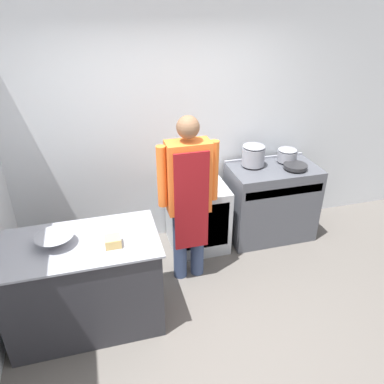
{
  "coord_description": "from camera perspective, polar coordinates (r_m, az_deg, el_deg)",
  "views": [
    {
      "loc": [
        -0.77,
        -2.18,
        2.71
      ],
      "look_at": [
        0.08,
        0.94,
        0.97
      ],
      "focal_mm": 35.0,
      "sensor_mm": 36.0,
      "label": 1
    }
  ],
  "objects": [
    {
      "name": "ground_plane",
      "position": [
        3.57,
        2.97,
        -21.23
      ],
      "size": [
        14.0,
        14.0,
        0.0
      ],
      "primitive_type": "plane",
      "color": "#5B5651"
    },
    {
      "name": "wall_back",
      "position": [
        4.22,
        -3.9,
        9.4
      ],
      "size": [
        8.0,
        0.05,
        2.7
      ],
      "color": "silver",
      "rests_on": "ground_plane"
    },
    {
      "name": "prep_counter",
      "position": [
        3.51,
        -16.02,
        -13.32
      ],
      "size": [
        1.33,
        0.73,
        0.89
      ],
      "color": "#2D2D33",
      "rests_on": "ground_plane"
    },
    {
      "name": "stove",
      "position": [
        4.63,
        11.89,
        -1.49
      ],
      "size": [
        1.02,
        0.6,
        0.94
      ],
      "color": "#4C4F56",
      "rests_on": "ground_plane"
    },
    {
      "name": "fridge_unit",
      "position": [
        4.37,
        0.84,
        -3.71
      ],
      "size": [
        0.65,
        0.61,
        0.79
      ],
      "color": "#A8ADB2",
      "rests_on": "ground_plane"
    },
    {
      "name": "person_cook",
      "position": [
        3.6,
        -0.53,
        -0.21
      ],
      "size": [
        0.59,
        0.24,
        1.76
      ],
      "color": "#38476B",
      "rests_on": "ground_plane"
    },
    {
      "name": "mixing_bowl",
      "position": [
        3.24,
        -20.15,
        -6.91
      ],
      "size": [
        0.31,
        0.31,
        0.09
      ],
      "color": "gray",
      "rests_on": "prep_counter"
    },
    {
      "name": "plastic_tub",
      "position": [
        3.11,
        -11.95,
        -7.36
      ],
      "size": [
        0.13,
        0.13,
        0.08
      ],
      "color": "#D8B266",
      "rests_on": "prep_counter"
    },
    {
      "name": "stock_pot",
      "position": [
        4.36,
        9.33,
        5.66
      ],
      "size": [
        0.26,
        0.26,
        0.25
      ],
      "color": "gray",
      "rests_on": "stove"
    },
    {
      "name": "saute_pan",
      "position": [
        4.42,
        15.48,
        3.82
      ],
      "size": [
        0.27,
        0.27,
        0.04
      ],
      "color": "#262628",
      "rests_on": "stove"
    },
    {
      "name": "sauce_pot",
      "position": [
        4.56,
        14.3,
        5.57
      ],
      "size": [
        0.23,
        0.23,
        0.16
      ],
      "color": "gray",
      "rests_on": "stove"
    }
  ]
}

